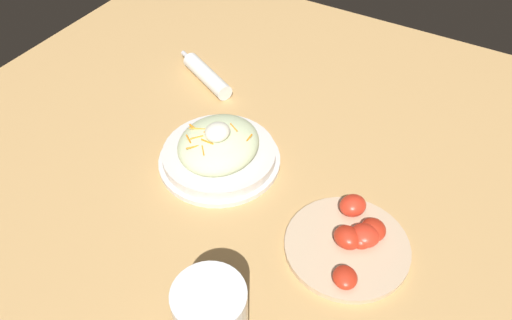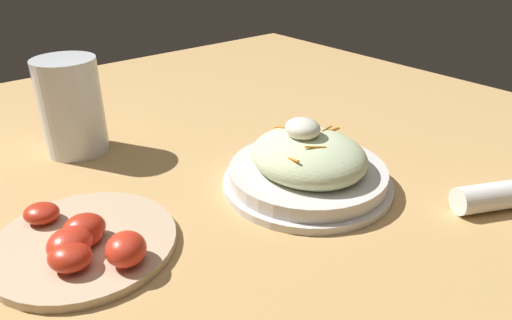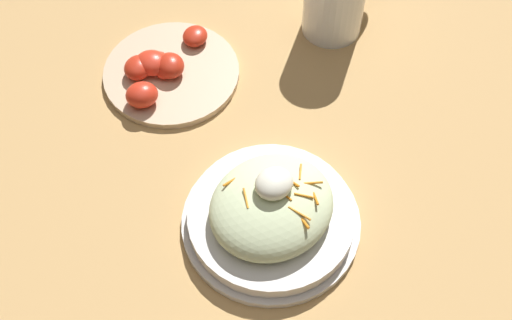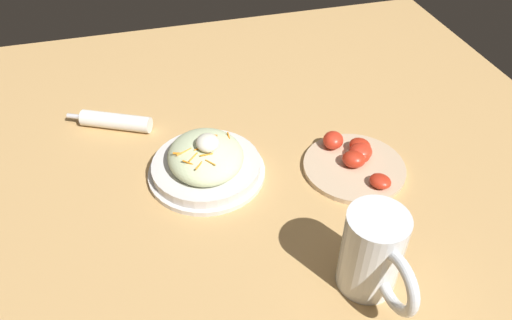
% 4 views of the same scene
% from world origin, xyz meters
% --- Properties ---
extents(ground_plane, '(1.43, 1.43, 0.00)m').
position_xyz_m(ground_plane, '(0.00, 0.00, 0.00)').
color(ground_plane, tan).
extents(salad_plate, '(0.23, 0.23, 0.10)m').
position_xyz_m(salad_plate, '(-0.05, -0.10, 0.03)').
color(salad_plate, silver).
rests_on(salad_plate, ground_plane).
extents(tomato_plate, '(0.20, 0.20, 0.04)m').
position_xyz_m(tomato_plate, '(0.01, 0.20, 0.01)').
color(tomato_plate, '#D1B28E').
rests_on(tomato_plate, ground_plane).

